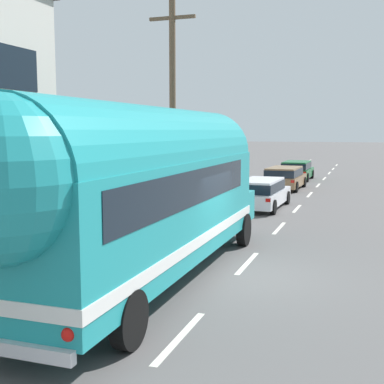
{
  "coord_description": "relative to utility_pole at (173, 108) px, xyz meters",
  "views": [
    {
      "loc": [
        2.95,
        -11.99,
        3.57
      ],
      "look_at": [
        -1.67,
        1.44,
        1.85
      ],
      "focal_mm": 47.66,
      "sensor_mm": 36.0,
      "label": 1
    }
  ],
  "objects": [
    {
      "name": "painted_bus",
      "position": [
        2.28,
        -7.85,
        -2.12
      ],
      "size": [
        2.64,
        12.56,
        4.12
      ],
      "color": "teal",
      "rests_on": "ground"
    },
    {
      "name": "car_third",
      "position": [
        2.26,
        18.93,
        -3.63
      ],
      "size": [
        2.04,
        4.35,
        1.37
      ],
      "color": "#196633",
      "rests_on": "ground"
    },
    {
      "name": "car_lead",
      "position": [
        2.52,
        4.72,
        -3.64
      ],
      "size": [
        1.99,
        4.76,
        1.37
      ],
      "color": "white",
      "rests_on": "ground"
    },
    {
      "name": "ground_plane",
      "position": [
        4.06,
        -6.15,
        -4.42
      ],
      "size": [
        300.0,
        300.0,
        0.0
      ],
      "primitive_type": "plane",
      "color": "#565454"
    },
    {
      "name": "car_second",
      "position": [
        2.33,
        12.76,
        -3.63
      ],
      "size": [
        2.14,
        4.56,
        1.37
      ],
      "color": "olive",
      "rests_on": "ground"
    },
    {
      "name": "lane_markings",
      "position": [
        1.56,
        6.49,
        -4.42
      ],
      "size": [
        3.68,
        80.0,
        0.01
      ],
      "color": "silver",
      "rests_on": "ground"
    },
    {
      "name": "utility_pole",
      "position": [
        0.0,
        0.0,
        0.0
      ],
      "size": [
        1.8,
        0.24,
        8.5
      ],
      "color": "brown",
      "rests_on": "ground"
    }
  ]
}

